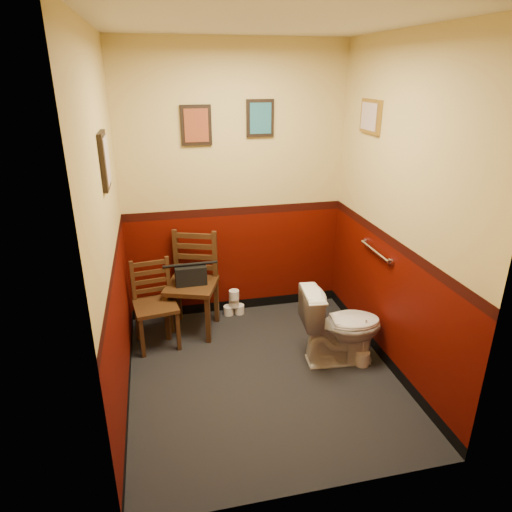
# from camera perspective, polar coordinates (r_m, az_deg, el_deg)

# --- Properties ---
(floor) EXTENTS (2.20, 2.40, 0.00)m
(floor) POSITION_cam_1_polar(r_m,az_deg,el_deg) (4.03, 0.81, -14.65)
(floor) COLOR black
(floor) RESTS_ON ground
(ceiling) EXTENTS (2.20, 2.40, 0.00)m
(ceiling) POSITION_cam_1_polar(r_m,az_deg,el_deg) (3.24, 1.10, 27.26)
(ceiling) COLOR silver
(ceiling) RESTS_ON ground
(wall_back) EXTENTS (2.20, 0.00, 2.70)m
(wall_back) POSITION_cam_1_polar(r_m,az_deg,el_deg) (4.52, -2.68, 8.56)
(wall_back) COLOR #440802
(wall_back) RESTS_ON ground
(wall_front) EXTENTS (2.20, 0.00, 2.70)m
(wall_front) POSITION_cam_1_polar(r_m,az_deg,el_deg) (2.33, 7.89, -5.15)
(wall_front) COLOR #440802
(wall_front) RESTS_ON ground
(wall_left) EXTENTS (0.00, 2.40, 2.70)m
(wall_left) POSITION_cam_1_polar(r_m,az_deg,el_deg) (3.32, -17.85, 2.43)
(wall_left) COLOR #440802
(wall_left) RESTS_ON ground
(wall_right) EXTENTS (0.00, 2.40, 2.70)m
(wall_right) POSITION_cam_1_polar(r_m,az_deg,el_deg) (3.80, 17.36, 4.89)
(wall_right) COLOR #440802
(wall_right) RESTS_ON ground
(grab_bar) EXTENTS (0.05, 0.56, 0.06)m
(grab_bar) POSITION_cam_1_polar(r_m,az_deg,el_deg) (4.11, 14.69, 0.59)
(grab_bar) COLOR silver
(grab_bar) RESTS_ON wall_right
(framed_print_back_a) EXTENTS (0.28, 0.04, 0.36)m
(framed_print_back_a) POSITION_cam_1_polar(r_m,az_deg,el_deg) (4.36, -7.49, 15.89)
(framed_print_back_a) COLOR black
(framed_print_back_a) RESTS_ON wall_back
(framed_print_back_b) EXTENTS (0.26, 0.04, 0.34)m
(framed_print_back_b) POSITION_cam_1_polar(r_m,az_deg,el_deg) (4.45, 0.53, 16.85)
(framed_print_back_b) COLOR black
(framed_print_back_b) RESTS_ON wall_back
(framed_print_left) EXTENTS (0.04, 0.30, 0.38)m
(framed_print_left) POSITION_cam_1_polar(r_m,az_deg,el_deg) (3.30, -18.40, 11.24)
(framed_print_left) COLOR black
(framed_print_left) RESTS_ON wall_left
(framed_print_right) EXTENTS (0.04, 0.34, 0.28)m
(framed_print_right) POSITION_cam_1_polar(r_m,az_deg,el_deg) (4.18, 14.11, 16.56)
(framed_print_right) COLOR olive
(framed_print_right) RESTS_ON wall_right
(toilet) EXTENTS (0.75, 0.46, 0.70)m
(toilet) POSITION_cam_1_polar(r_m,az_deg,el_deg) (4.09, 10.57, -8.57)
(toilet) COLOR white
(toilet) RESTS_ON floor
(toilet_brush) EXTENTS (0.13, 0.13, 0.45)m
(toilet_brush) POSITION_cam_1_polar(r_m,az_deg,el_deg) (4.21, 13.14, -12.21)
(toilet_brush) COLOR silver
(toilet_brush) RESTS_ON floor
(chair_left) EXTENTS (0.43, 0.43, 0.81)m
(chair_left) POSITION_cam_1_polar(r_m,az_deg,el_deg) (4.34, -12.54, -5.91)
(chair_left) COLOR #402613
(chair_left) RESTS_ON floor
(chair_right) EXTENTS (0.59, 0.59, 0.98)m
(chair_right) POSITION_cam_1_polar(r_m,az_deg,el_deg) (4.48, -7.94, -3.43)
(chair_right) COLOR #402613
(chair_right) RESTS_ON floor
(handbag) EXTENTS (0.30, 0.15, 0.21)m
(handbag) POSITION_cam_1_polar(r_m,az_deg,el_deg) (4.39, -8.16, -2.33)
(handbag) COLOR black
(handbag) RESTS_ON chair_right
(tp_stack) EXTENTS (0.22, 0.13, 0.29)m
(tp_stack) POSITION_cam_1_polar(r_m,az_deg,el_deg) (4.86, -2.77, -6.02)
(tp_stack) COLOR silver
(tp_stack) RESTS_ON floor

